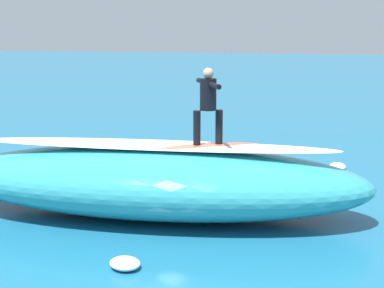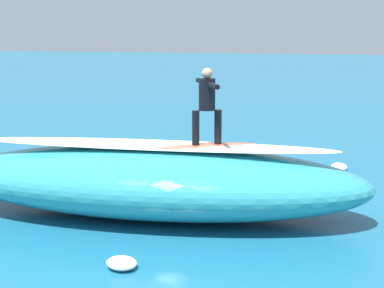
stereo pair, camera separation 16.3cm
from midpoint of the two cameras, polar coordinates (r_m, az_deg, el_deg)
name	(u,v)px [view 2 (the right image)]	position (r m, az deg, el deg)	size (l,w,h in m)	color
ground_plane	(178,188)	(14.50, -0.96, -4.01)	(120.00, 120.00, 0.00)	#196084
wave_crest	(155,181)	(12.39, -3.00, -3.40)	(8.43, 2.89, 1.37)	teal
wave_foam_lip	(155,145)	(12.22, -3.04, -0.10)	(7.16, 1.01, 0.08)	white
surfboard_riding	(207,147)	(12.03, 1.74, -0.24)	(2.04, 0.47, 0.09)	#E0563D
surfer_riding	(207,100)	(11.88, 1.77, 4.01)	(0.69, 1.29, 1.46)	black
surfboard_paddling	(181,172)	(15.88, -0.73, -2.55)	(2.01, 0.49, 0.06)	yellow
surfer_paddling	(179,167)	(15.73, -0.91, -2.10)	(0.54, 1.60, 0.29)	black
foam_patch_near	(339,167)	(16.60, 13.51, -2.05)	(0.64, 0.42, 0.18)	white
foam_patch_mid	(122,263)	(9.99, -5.95, -10.73)	(0.54, 0.46, 0.17)	white
foam_patch_far	(40,179)	(15.42, -13.36, -3.14)	(0.69, 0.68, 0.13)	white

